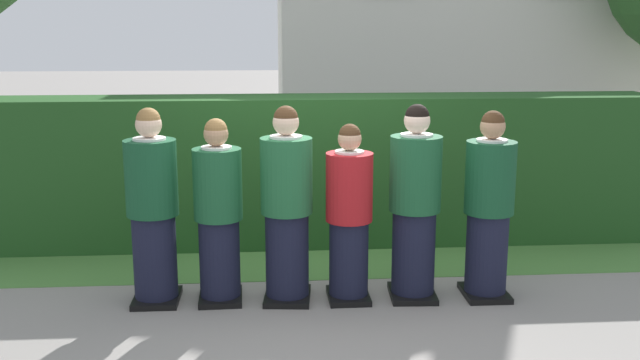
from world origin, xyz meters
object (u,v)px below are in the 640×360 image
object	(u,v)px
student_front_row_2	(287,210)
student_front_row_4	(415,207)
student_front_row_1	(218,216)
student_front_row_5	(489,210)
student_front_row_0	(153,211)
student_in_red_blazer	(349,218)

from	to	relation	value
student_front_row_2	student_front_row_4	distance (m)	1.09
student_front_row_1	student_front_row_5	size ratio (longest dim) A/B	0.97
student_front_row_2	student_front_row_5	distance (m)	1.73
student_front_row_0	student_in_red_blazer	size ratio (longest dim) A/B	1.09
student_front_row_5	student_front_row_2	bearing A→B (deg)	178.55
student_front_row_2	student_front_row_5	size ratio (longest dim) A/B	1.03
student_front_row_0	student_front_row_2	world-z (taller)	student_front_row_2
student_front_row_1	student_front_row_4	xyz separation A→B (m)	(1.66, -0.04, 0.05)
student_front_row_2	student_in_red_blazer	distance (m)	0.53
student_front_row_0	student_front_row_1	xyz separation A→B (m)	(0.55, -0.02, -0.05)
student_front_row_1	student_in_red_blazer	distance (m)	1.10
student_front_row_1	student_front_row_4	size ratio (longest dim) A/B	0.94
student_front_row_0	student_front_row_4	xyz separation A→B (m)	(2.21, -0.06, 0.01)
student_in_red_blazer	student_front_row_4	distance (m)	0.57
student_in_red_blazer	student_front_row_4	xyz separation A→B (m)	(0.56, 0.01, 0.08)
student_front_row_1	student_front_row_5	world-z (taller)	student_front_row_5
student_front_row_0	student_in_red_blazer	bearing A→B (deg)	-2.40
student_front_row_0	student_front_row_1	size ratio (longest dim) A/B	1.06
student_front_row_2	student_in_red_blazer	xyz separation A→B (m)	(0.53, -0.03, -0.07)
student_in_red_blazer	student_front_row_5	distance (m)	1.20
student_front_row_2	student_in_red_blazer	bearing A→B (deg)	-2.77
student_front_row_1	student_in_red_blazer	size ratio (longest dim) A/B	1.03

